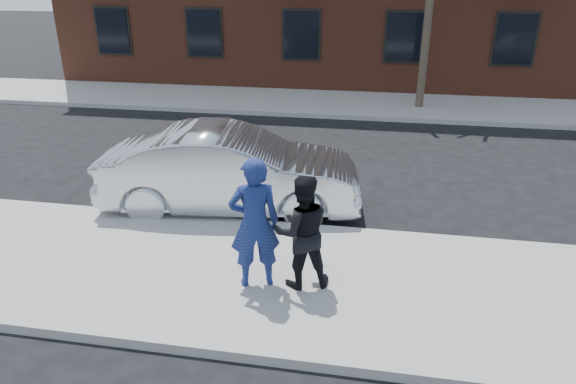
# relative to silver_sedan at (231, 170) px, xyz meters

# --- Properties ---
(ground) EXTENTS (100.00, 100.00, 0.00)m
(ground) POSITION_rel_silver_sedan_xyz_m (-0.34, -2.30, -0.83)
(ground) COLOR black
(ground) RESTS_ON ground
(near_sidewalk) EXTENTS (50.00, 3.50, 0.15)m
(near_sidewalk) POSITION_rel_silver_sedan_xyz_m (-0.34, -2.55, -0.75)
(near_sidewalk) COLOR gray
(near_sidewalk) RESTS_ON ground
(near_curb) EXTENTS (50.00, 0.10, 0.15)m
(near_curb) POSITION_rel_silver_sedan_xyz_m (-0.34, -0.75, -0.75)
(near_curb) COLOR #999691
(near_curb) RESTS_ON ground
(far_sidewalk) EXTENTS (50.00, 3.50, 0.15)m
(far_sidewalk) POSITION_rel_silver_sedan_xyz_m (-0.34, 8.95, -0.75)
(far_sidewalk) COLOR gray
(far_sidewalk) RESTS_ON ground
(far_curb) EXTENTS (50.00, 0.10, 0.15)m
(far_curb) POSITION_rel_silver_sedan_xyz_m (-0.34, 7.15, -0.75)
(far_curb) COLOR #999691
(far_curb) RESTS_ON ground
(silver_sedan) EXTENTS (5.21, 2.36, 1.66)m
(silver_sedan) POSITION_rel_silver_sedan_xyz_m (0.00, 0.00, 0.00)
(silver_sedan) COLOR #B7BABF
(silver_sedan) RESTS_ON ground
(man_hoodie) EXTENTS (0.84, 0.69, 1.99)m
(man_hoodie) POSITION_rel_silver_sedan_xyz_m (1.14, -2.76, 0.32)
(man_hoodie) COLOR navy
(man_hoodie) RESTS_ON near_sidewalk
(man_peacoat) EXTENTS (1.01, 0.89, 1.74)m
(man_peacoat) POSITION_rel_silver_sedan_xyz_m (1.81, -2.65, 0.19)
(man_peacoat) COLOR black
(man_peacoat) RESTS_ON near_sidewalk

